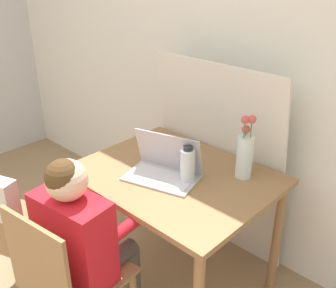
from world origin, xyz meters
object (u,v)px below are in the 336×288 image
at_px(laptop, 164,167).
at_px(water_bottle, 188,165).
at_px(person_seated, 83,234).
at_px(chair_occupied, 68,283).
at_px(chair_spare, 0,217).
at_px(flower_vase, 245,153).

height_order(laptop, water_bottle, laptop).
bearing_deg(person_seated, water_bottle, -110.14).
xyz_separation_m(person_seated, water_bottle, (0.13, 0.56, 0.17)).
xyz_separation_m(chair_occupied, person_seated, (-0.01, 0.11, 0.20)).
bearing_deg(person_seated, chair_occupied, 90.00).
xyz_separation_m(laptop, water_bottle, (0.13, 0.03, 0.04)).
bearing_deg(laptop, chair_occupied, -105.51).
bearing_deg(chair_occupied, water_bottle, -106.87).
height_order(chair_occupied, laptop, laptop).
distance_m(chair_occupied, chair_spare, 0.51).
distance_m(person_seated, flower_vase, 0.88).
bearing_deg(flower_vase, person_seated, -110.76).
distance_m(person_seated, laptop, 0.54).
relative_size(person_seated, laptop, 2.55).
bearing_deg(flower_vase, chair_spare, -129.07).
distance_m(chair_spare, water_bottle, 0.97).
xyz_separation_m(chair_occupied, water_bottle, (0.12, 0.67, 0.37)).
height_order(chair_occupied, chair_spare, chair_spare).
distance_m(flower_vase, water_bottle, 0.30).
xyz_separation_m(person_seated, laptop, (0.00, 0.52, 0.13)).
relative_size(chair_spare, laptop, 2.12).
bearing_deg(water_bottle, chair_spare, -130.14).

